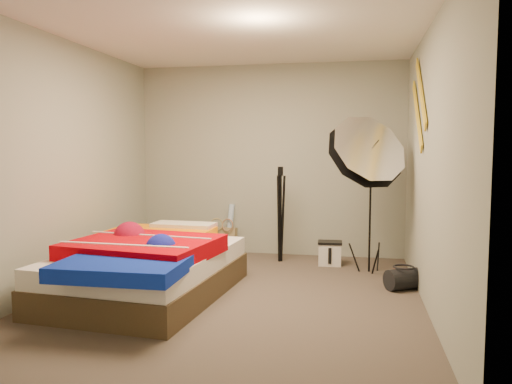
% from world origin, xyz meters
% --- Properties ---
extents(floor, '(4.00, 4.00, 0.00)m').
position_xyz_m(floor, '(0.00, 0.00, 0.00)').
color(floor, brown).
rests_on(floor, ground).
extents(ceiling, '(4.00, 4.00, 0.00)m').
position_xyz_m(ceiling, '(0.00, 0.00, 2.50)').
color(ceiling, silver).
rests_on(ceiling, wall_back).
extents(wall_back, '(3.50, 0.00, 3.50)m').
position_xyz_m(wall_back, '(0.00, 2.00, 1.25)').
color(wall_back, gray).
rests_on(wall_back, floor).
extents(wall_front, '(3.50, 0.00, 3.50)m').
position_xyz_m(wall_front, '(0.00, -2.00, 1.25)').
color(wall_front, gray).
rests_on(wall_front, floor).
extents(wall_left, '(0.00, 4.00, 4.00)m').
position_xyz_m(wall_left, '(-1.75, 0.00, 1.25)').
color(wall_left, gray).
rests_on(wall_left, floor).
extents(wall_right, '(0.00, 4.00, 4.00)m').
position_xyz_m(wall_right, '(1.75, 0.00, 1.25)').
color(wall_right, gray).
rests_on(wall_right, floor).
extents(tote_bag, '(0.36, 0.19, 0.36)m').
position_xyz_m(tote_bag, '(-0.61, 1.90, 0.17)').
color(tote_bag, tan).
rests_on(tote_bag, floor).
extents(wrapping_roll, '(0.13, 0.20, 0.67)m').
position_xyz_m(wrapping_roll, '(-0.52, 1.90, 0.33)').
color(wrapping_roll, '#6399D0').
rests_on(wrapping_roll, floor).
extents(camera_case, '(0.27, 0.20, 0.27)m').
position_xyz_m(camera_case, '(0.83, 1.48, 0.13)').
color(camera_case, silver).
rests_on(camera_case, floor).
extents(duffel_bag, '(0.40, 0.36, 0.21)m').
position_xyz_m(duffel_bag, '(1.61, 0.56, 0.11)').
color(duffel_bag, black).
rests_on(duffel_bag, floor).
extents(wall_stripe_upper, '(0.02, 0.91, 0.78)m').
position_xyz_m(wall_stripe_upper, '(1.73, 0.60, 1.95)').
color(wall_stripe_upper, gold).
rests_on(wall_stripe_upper, wall_right).
extents(wall_stripe_lower, '(0.02, 0.91, 0.78)m').
position_xyz_m(wall_stripe_lower, '(1.73, 0.85, 1.75)').
color(wall_stripe_lower, gold).
rests_on(wall_stripe_lower, wall_right).
extents(bed, '(1.54, 2.19, 0.58)m').
position_xyz_m(bed, '(-0.81, -0.13, 0.29)').
color(bed, '#473723').
rests_on(bed, floor).
extents(photo_umbrella, '(0.89, 1.00, 1.86)m').
position_xyz_m(photo_umbrella, '(1.21, 1.08, 1.34)').
color(photo_umbrella, black).
rests_on(photo_umbrella, floor).
extents(camera_tripod, '(0.08, 0.08, 1.18)m').
position_xyz_m(camera_tripod, '(0.21, 1.56, 0.68)').
color(camera_tripod, black).
rests_on(camera_tripod, floor).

